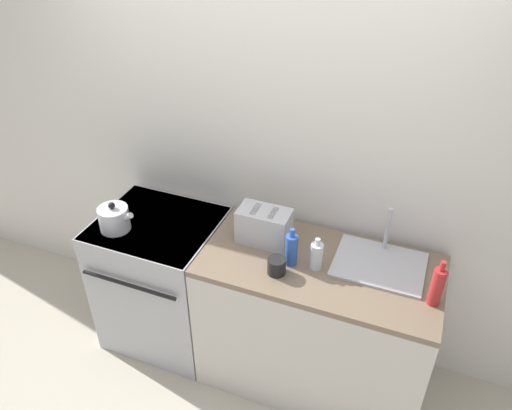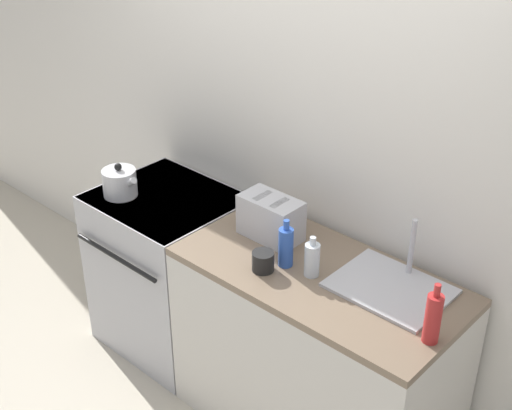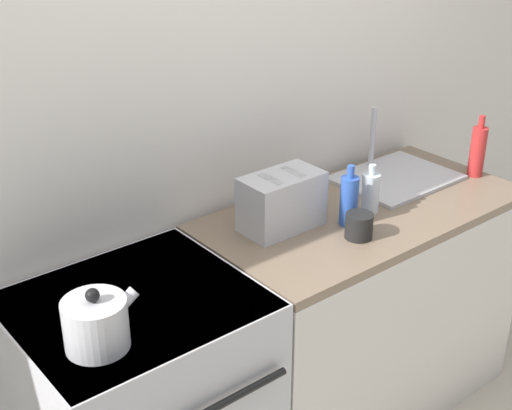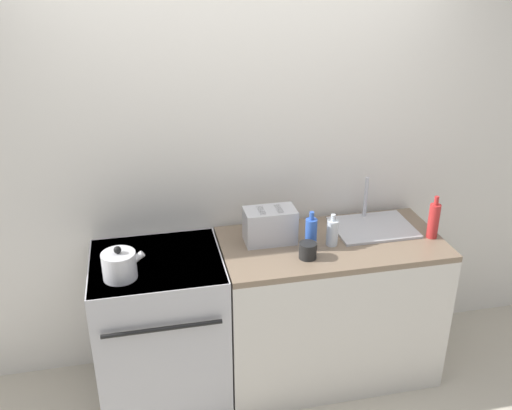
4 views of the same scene
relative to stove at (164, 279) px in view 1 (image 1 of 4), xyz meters
name	(u,v)px [view 1 (image 1 of 4)]	position (x,y,z in m)	size (l,w,h in m)	color
ground_plane	(223,391)	(0.56, -0.32, -0.48)	(12.00, 12.00, 0.00)	beige
wall_back	(266,158)	(0.56, 0.39, 0.82)	(8.00, 0.05, 2.60)	silver
stove	(164,279)	(0.00, 0.00, 0.00)	(0.73, 0.68, 0.94)	#B7B7BC
counter_block	(315,323)	(1.03, 0.01, -0.01)	(1.31, 0.66, 0.94)	silver
kettle	(114,218)	(-0.19, -0.14, 0.53)	(0.22, 0.18, 0.19)	silver
toaster	(264,226)	(0.67, 0.08, 0.56)	(0.30, 0.17, 0.21)	#BCBCC1
sink_tray	(380,263)	(1.32, 0.12, 0.47)	(0.48, 0.37, 0.28)	#B7B7BC
bottle_red	(437,286)	(1.62, -0.07, 0.57)	(0.06, 0.06, 0.26)	#B72828
bottle_clear	(316,256)	(1.01, -0.03, 0.54)	(0.07, 0.07, 0.19)	silver
bottle_blue	(291,249)	(0.87, -0.05, 0.55)	(0.07, 0.07, 0.23)	#2D56B7
cup_black	(277,266)	(0.83, -0.15, 0.50)	(0.10, 0.10, 0.09)	black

